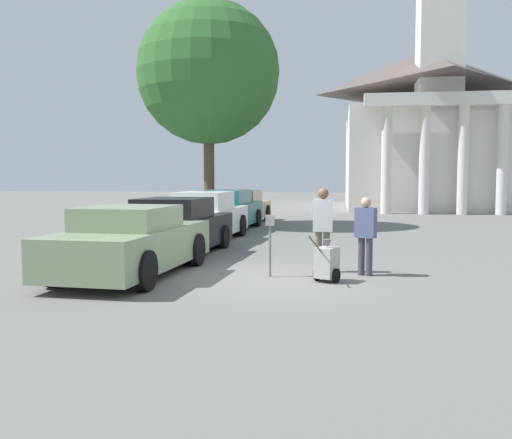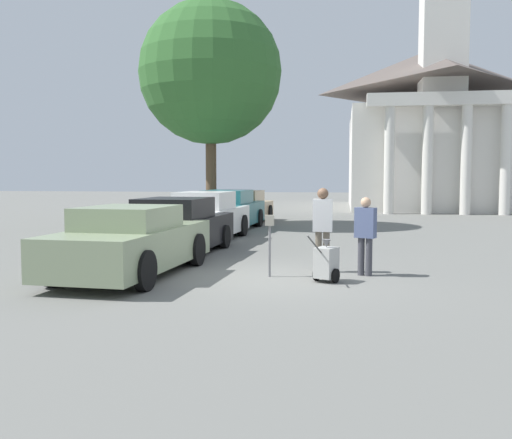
% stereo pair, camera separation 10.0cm
% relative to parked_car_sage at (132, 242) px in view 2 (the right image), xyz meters
% --- Properties ---
extents(ground_plane, '(120.00, 120.00, 0.00)m').
position_rel_parked_car_sage_xyz_m(ground_plane, '(2.88, 0.14, -0.70)').
color(ground_plane, slate).
extents(parked_car_sage, '(2.29, 4.95, 1.46)m').
position_rel_parked_car_sage_xyz_m(parked_car_sage, '(0.00, 0.00, 0.00)').
color(parked_car_sage, gray).
rests_on(parked_car_sage, ground_plane).
extents(parked_car_black, '(2.25, 4.86, 1.50)m').
position_rel_parked_car_sage_xyz_m(parked_car_black, '(-0.00, 3.27, -0.00)').
color(parked_car_black, black).
rests_on(parked_car_black, ground_plane).
extents(parked_car_white, '(2.15, 4.85, 1.57)m').
position_rel_parked_car_sage_xyz_m(parked_car_white, '(-0.00, 6.62, 0.03)').
color(parked_car_white, silver).
rests_on(parked_car_white, ground_plane).
extents(parked_car_teal, '(2.20, 5.20, 1.54)m').
position_rel_parked_car_sage_xyz_m(parked_car_teal, '(-0.00, 10.25, 0.02)').
color(parked_car_teal, '#23666B').
rests_on(parked_car_teal, ground_plane).
extents(parked_car_tan, '(2.24, 4.85, 1.44)m').
position_rel_parked_car_sage_xyz_m(parked_car_tan, '(-0.00, 13.45, -0.03)').
color(parked_car_tan, tan).
rests_on(parked_car_tan, ground_plane).
extents(parking_meter, '(0.18, 0.09, 1.28)m').
position_rel_parked_car_sage_xyz_m(parking_meter, '(2.88, 0.27, 0.20)').
color(parking_meter, slate).
rests_on(parking_meter, ground_plane).
extents(person_worker, '(0.42, 0.24, 1.83)m').
position_rel_parked_car_sage_xyz_m(person_worker, '(3.94, 1.01, 0.35)').
color(person_worker, '#665B4C').
rests_on(person_worker, ground_plane).
extents(person_supervisor, '(0.47, 0.37, 1.65)m').
position_rel_parked_car_sage_xyz_m(person_supervisor, '(4.84, 0.71, 0.23)').
color(person_supervisor, '#3F3F47').
rests_on(person_supervisor, ground_plane).
extents(equipment_cart, '(0.62, 0.97, 1.00)m').
position_rel_parked_car_sage_xyz_m(equipment_cart, '(4.06, -0.13, -0.31)').
color(equipment_cart, '#B2B2AD').
rests_on(equipment_cart, ground_plane).
extents(church, '(10.22, 14.28, 20.51)m').
position_rel_parked_car_sage_xyz_m(church, '(9.87, 27.32, 4.78)').
color(church, silver).
rests_on(church, ground_plane).
extents(shade_tree, '(5.84, 5.84, 9.22)m').
position_rel_parked_car_sage_xyz_m(shade_tree, '(-1.04, 11.80, 5.58)').
color(shade_tree, brown).
rests_on(shade_tree, ground_plane).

